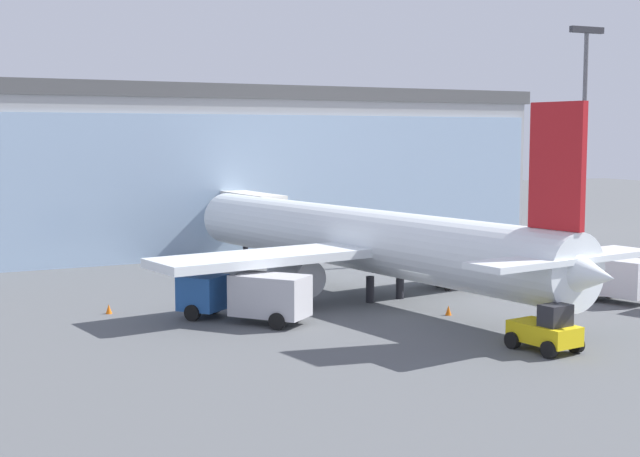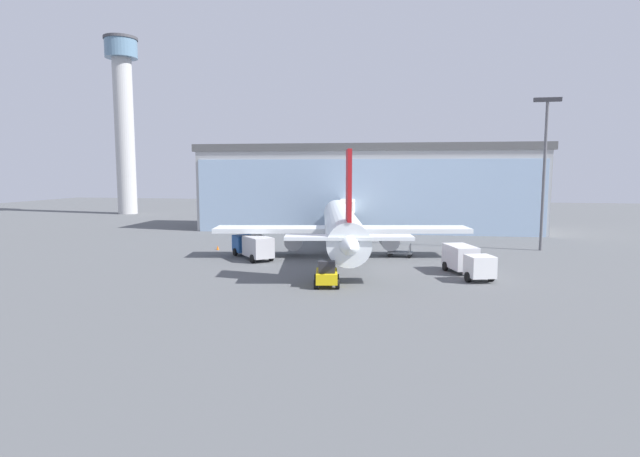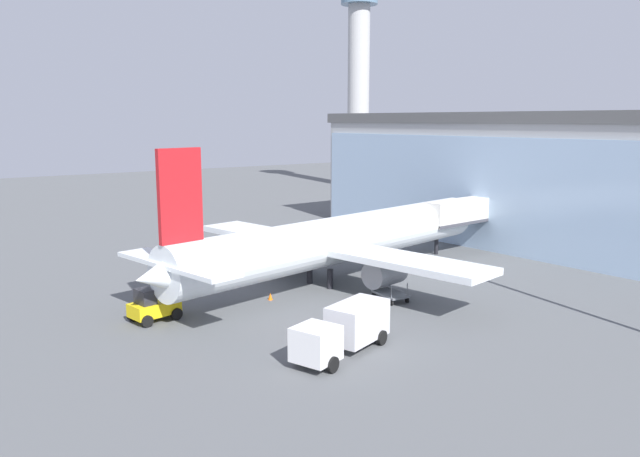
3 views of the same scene
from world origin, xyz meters
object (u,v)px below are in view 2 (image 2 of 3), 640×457
Objects in this scene: airplane at (341,225)px; safety_cone_nose at (345,264)px; control_tower at (124,114)px; apron_light_mast at (545,161)px; catering_truck at (253,246)px; jet_bridge at (347,208)px; baggage_cart at (400,252)px; pushback_tug at (327,275)px; fuel_truck at (466,260)px; safety_cone_wingtip at (218,248)px.

safety_cone_nose is at bearing -179.13° from airplane.
apron_light_mast is (81.80, -40.45, -11.99)m from control_tower.
control_tower is 1.05× the size of airplane.
jet_bridge is at bearing -59.00° from catering_truck.
baggage_cart is at bearing -154.37° from apron_light_mast.
pushback_tug is (3.01, -35.00, -3.19)m from jet_bridge.
jet_bridge reaches higher than fuel_truck.
catering_truck is (-9.33, -4.55, -2.03)m from airplane.
baggage_cart is (16.20, 4.40, -0.97)m from catering_truck.
catering_truck is (48.54, -53.03, -21.60)m from control_tower.
safety_cone_wingtip is at bearing -169.57° from apron_light_mast.
jet_bridge is 22.98m from safety_cone_wingtip.
pushback_tug is 6.30× the size of safety_cone_nose.
apron_light_mast reaches higher than safety_cone_wingtip.
airplane is at bearing -2.62° from safety_cone_wingtip.
pushback_tug is (1.19, -16.45, -2.53)m from airplane.
control_tower is 5.75× the size of catering_truck.
catering_truck is 2.01× the size of pushback_tug.
safety_cone_wingtip is (-16.99, 17.17, -0.70)m from pushback_tug.
safety_cone_nose is at bearing -120.52° from baggage_cart.
fuel_truck is 13.85× the size of safety_cone_wingtip.
safety_cone_nose is (3.35, -26.00, -3.89)m from jet_bridge.
safety_cone_nose and safety_cone_wingtip have the same top height.
pushback_tug is (10.52, -11.90, -0.49)m from catering_truck.
apron_light_mast is 41.80m from safety_cone_wingtip.
control_tower reaches higher than jet_bridge.
control_tower is 72.76× the size of safety_cone_wingtip.
baggage_cart is 22.68m from safety_cone_wingtip.
apron_light_mast is at bearing 34.66° from safety_cone_nose.
airplane is 10.58m from catering_truck.
baggage_cart is at bearing -115.79° from catering_truck.
control_tower reaches higher than safety_cone_nose.
safety_cone_wingtip is at bearing 137.11° from jet_bridge.
catering_truck is at bearing 165.07° from safety_cone_nose.
control_tower is 75.07m from catering_truck.
apron_light_mast is 33.95× the size of safety_cone_wingtip.
catering_truck is 8.43m from safety_cone_wingtip.
control_tower is at bearing -147.94° from fuel_truck.
airplane reaches higher than safety_cone_wingtip.
jet_bridge reaches higher than safety_cone_nose.
airplane is 69.13× the size of safety_cone_nose.
baggage_cart is 5.35× the size of safety_cone_wingtip.
fuel_truck is (13.33, -9.43, -2.03)m from airplane.
pushback_tug is (59.07, -64.93, -22.09)m from control_tower.
airplane reaches higher than catering_truck.
safety_cone_wingtip is at bearing -128.04° from fuel_truck.
fuel_truck is 14.03m from pushback_tug.
safety_cone_nose is at bearing -145.92° from catering_truck.
control_tower is 77.99m from airplane.
safety_cone_wingtip is at bearing 76.61° from airplane.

